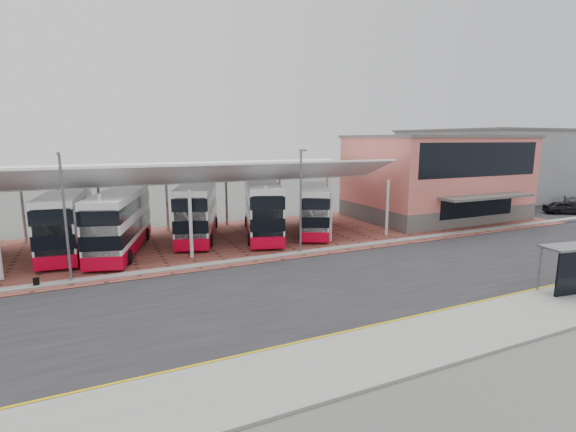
# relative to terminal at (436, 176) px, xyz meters

# --- Properties ---
(ground) EXTENTS (140.00, 140.00, 0.00)m
(ground) POSITION_rel_terminal_xyz_m (-23.00, -13.92, -4.66)
(ground) COLOR #484B46
(road) EXTENTS (120.00, 14.00, 0.02)m
(road) POSITION_rel_terminal_xyz_m (-23.00, -14.92, -4.65)
(road) COLOR black
(road) RESTS_ON ground
(forecourt) EXTENTS (72.00, 16.00, 0.06)m
(forecourt) POSITION_rel_terminal_xyz_m (-21.00, -0.92, -4.63)
(forecourt) COLOR brown
(forecourt) RESTS_ON ground
(sidewalk) EXTENTS (120.00, 4.00, 0.14)m
(sidewalk) POSITION_rel_terminal_xyz_m (-23.00, -22.92, -4.59)
(sidewalk) COLOR gray
(sidewalk) RESTS_ON ground
(north_kerb) EXTENTS (120.00, 0.80, 0.14)m
(north_kerb) POSITION_rel_terminal_xyz_m (-23.00, -7.72, -4.59)
(north_kerb) COLOR gray
(north_kerb) RESTS_ON ground
(yellow_line_near) EXTENTS (120.00, 0.12, 0.01)m
(yellow_line_near) POSITION_rel_terminal_xyz_m (-23.00, -20.92, -4.63)
(yellow_line_near) COLOR #D2B100
(yellow_line_near) RESTS_ON road
(yellow_line_far) EXTENTS (120.00, 0.12, 0.01)m
(yellow_line_far) POSITION_rel_terminal_xyz_m (-23.00, -20.62, -4.63)
(yellow_line_far) COLOR #D2B100
(yellow_line_far) RESTS_ON road
(canopy) EXTENTS (37.00, 11.63, 7.07)m
(canopy) POSITION_rel_terminal_xyz_m (-29.00, 0.01, 1.14)
(canopy) COLOR silver
(canopy) RESTS_ON ground
(terminal) EXTENTS (18.40, 14.40, 9.25)m
(terminal) POSITION_rel_terminal_xyz_m (0.00, 0.00, 0.00)
(terminal) COLOR #595754
(terminal) RESTS_ON ground
(warehouse) EXTENTS (30.50, 20.50, 10.25)m
(warehouse) POSITION_rel_terminal_xyz_m (25.00, 10.08, 0.50)
(warehouse) COLOR gray
(warehouse) RESTS_ON ground
(lamp_west) EXTENTS (0.16, 0.90, 8.07)m
(lamp_west) POSITION_rel_terminal_xyz_m (-37.00, -7.65, -0.30)
(lamp_west) COLOR slate
(lamp_west) RESTS_ON ground
(lamp_east) EXTENTS (0.16, 0.90, 8.07)m
(lamp_east) POSITION_rel_terminal_xyz_m (-21.00, -7.65, -0.30)
(lamp_east) COLOR slate
(lamp_east) RESTS_ON ground
(bus_1) EXTENTS (3.74, 11.76, 4.76)m
(bus_1) POSITION_rel_terminal_xyz_m (-37.44, 0.46, -2.23)
(bus_1) COLOR white
(bus_1) RESTS_ON forecourt
(bus_2) EXTENTS (5.68, 11.80, 4.75)m
(bus_2) POSITION_rel_terminal_xyz_m (-33.65, -1.33, -2.24)
(bus_2) COLOR white
(bus_2) RESTS_ON forecourt
(bus_3) EXTENTS (6.29, 12.08, 4.87)m
(bus_3) POSITION_rel_terminal_xyz_m (-26.98, 1.19, -2.18)
(bus_3) COLOR white
(bus_3) RESTS_ON forecourt
(bus_4) EXTENTS (6.18, 12.27, 4.94)m
(bus_4) POSITION_rel_terminal_xyz_m (-21.43, -0.60, -2.14)
(bus_4) COLOR white
(bus_4) RESTS_ON forecourt
(bus_5) EXTENTS (7.20, 10.66, 4.43)m
(bus_5) POSITION_rel_terminal_xyz_m (-16.34, -1.19, -2.40)
(bus_5) COLOR white
(bus_5) RESTS_ON forecourt
(suitcase) EXTENTS (0.31, 0.22, 0.54)m
(suitcase) POSITION_rel_terminal_xyz_m (-38.87, -7.71, -4.33)
(suitcase) COLOR black
(suitcase) RESTS_ON forecourt
(carpark_car_a) EXTENTS (4.63, 3.77, 1.49)m
(carpark_car_a) POSITION_rel_terminal_xyz_m (15.08, -5.36, -3.84)
(carpark_car_a) COLOR black
(carpark_car_a) RESTS_ON carpark_surface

